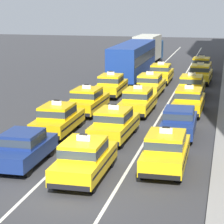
{
  "coord_description": "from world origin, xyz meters",
  "views": [
    {
      "loc": [
        5.66,
        -17.53,
        7.39
      ],
      "look_at": [
        -0.39,
        8.39,
        1.3
      ],
      "focal_mm": 80.0,
      "sensor_mm": 36.0,
      "label": 1
    }
  ],
  "objects": [
    {
      "name": "lane_stripe_left_center",
      "position": [
        -1.6,
        20.0,
        0.0
      ],
      "size": [
        0.14,
        80.0,
        0.01
      ],
      "primitive_type": "cube",
      "color": "silver",
      "rests_on": "ground"
    },
    {
      "name": "taxi_right_fifth",
      "position": [
        3.34,
        26.77,
        0.88
      ],
      "size": [
        1.97,
        4.62,
        1.96
      ],
      "color": "black",
      "rests_on": "ground"
    },
    {
      "name": "taxi_center_nearest",
      "position": [
        0.03,
        1.52,
        0.88
      ],
      "size": [
        1.82,
        4.56,
        1.96
      ],
      "color": "black",
      "rests_on": "ground"
    },
    {
      "name": "taxi_center_fourth",
      "position": [
        -0.14,
        20.22,
        0.88
      ],
      "size": [
        1.9,
        4.59,
        1.96
      ],
      "color": "black",
      "rests_on": "ground"
    },
    {
      "name": "box_truck_left_sixth",
      "position": [
        -3.3,
        39.42,
        1.78
      ],
      "size": [
        2.55,
        7.06,
        3.27
      ],
      "color": "black",
      "rests_on": "ground"
    },
    {
      "name": "lane_stripe_center_right",
      "position": [
        1.6,
        20.0,
        0.0
      ],
      "size": [
        0.14,
        80.0,
        0.01
      ],
      "primitive_type": "cube",
      "color": "silver",
      "rests_on": "ground"
    },
    {
      "name": "sedan_left_nearest",
      "position": [
        -3.12,
        2.51,
        0.85
      ],
      "size": [
        1.76,
        4.3,
        1.58
      ],
      "color": "black",
      "rests_on": "ground"
    },
    {
      "name": "taxi_left_fourth",
      "position": [
        -3.03,
        19.37,
        0.88
      ],
      "size": [
        1.86,
        4.58,
        1.96
      ],
      "color": "black",
      "rests_on": "ground"
    },
    {
      "name": "taxi_left_second",
      "position": [
        -3.37,
        7.93,
        0.88
      ],
      "size": [
        1.84,
        4.57,
        1.96
      ],
      "color": "black",
      "rests_on": "ground"
    },
    {
      "name": "taxi_right_sixth",
      "position": [
        3.11,
        32.31,
        0.88
      ],
      "size": [
        1.88,
        4.59,
        1.96
      ],
      "color": "black",
      "rests_on": "ground"
    },
    {
      "name": "taxi_right_third",
      "position": [
        3.3,
        14.63,
        0.88
      ],
      "size": [
        1.89,
        4.59,
        1.96
      ],
      "color": "black",
      "rests_on": "ground"
    },
    {
      "name": "sedan_right_second",
      "position": [
        3.22,
        8.97,
        0.85
      ],
      "size": [
        1.84,
        4.33,
        1.58
      ],
      "color": "black",
      "rests_on": "ground"
    },
    {
      "name": "taxi_left_third",
      "position": [
        -3.18,
        13.19,
        0.88
      ],
      "size": [
        1.92,
        4.6,
        1.96
      ],
      "color": "black",
      "rests_on": "ground"
    },
    {
      "name": "ground_plane",
      "position": [
        0.0,
        0.0,
        0.0
      ],
      "size": [
        160.0,
        160.0,
        0.0
      ],
      "primitive_type": "plane",
      "color": "#353538"
    },
    {
      "name": "bus_left_fifth",
      "position": [
        -3.1,
        28.59,
        1.82
      ],
      "size": [
        2.64,
        11.23,
        3.22
      ],
      "color": "black",
      "rests_on": "ground"
    },
    {
      "name": "taxi_right_nearest",
      "position": [
        3.2,
        3.44,
        0.88
      ],
      "size": [
        1.85,
        4.57,
        1.96
      ],
      "color": "black",
      "rests_on": "ground"
    },
    {
      "name": "taxi_right_fourth",
      "position": [
        3.04,
        20.38,
        0.88
      ],
      "size": [
        1.89,
        4.59,
        1.96
      ],
      "color": "black",
      "rests_on": "ground"
    },
    {
      "name": "taxi_center_third",
      "position": [
        0.08,
        13.86,
        0.88
      ],
      "size": [
        1.9,
        4.59,
        1.96
      ],
      "color": "black",
      "rests_on": "ground"
    },
    {
      "name": "taxi_center_second",
      "position": [
        -0.08,
        7.58,
        0.88
      ],
      "size": [
        1.98,
        4.62,
        1.96
      ],
      "color": "black",
      "rests_on": "ground"
    },
    {
      "name": "taxi_center_fifth",
      "position": [
        -0.12,
        26.39,
        0.88
      ],
      "size": [
        1.83,
        4.56,
        1.96
      ],
      "color": "black",
      "rests_on": "ground"
    }
  ]
}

